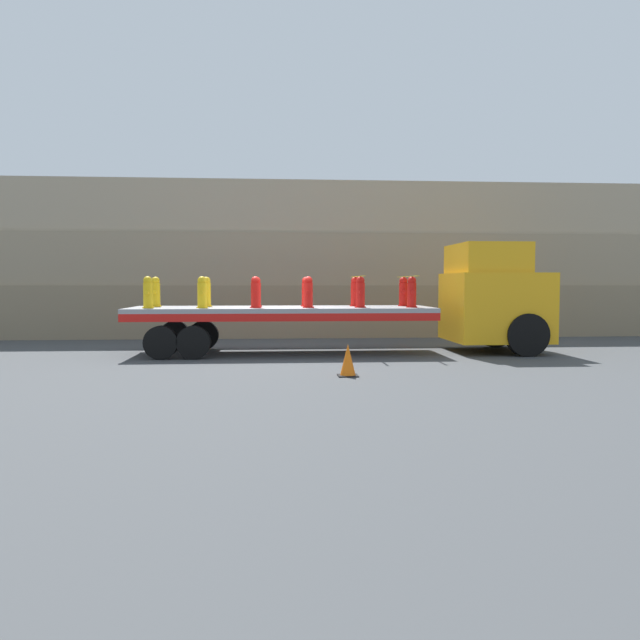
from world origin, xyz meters
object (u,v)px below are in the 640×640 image
(fire_hydrant_red_near_2, at_px, (255,293))
(fire_hydrant_red_far_3, at_px, (306,292))
(fire_hydrant_yellow_far_0, at_px, (156,292))
(fire_hydrant_red_far_4, at_px, (355,292))
(fire_hydrant_yellow_near_0, at_px, (148,293))
(fire_hydrant_yellow_near_1, at_px, (202,293))
(fire_hydrant_yellow_far_1, at_px, (206,292))
(fire_hydrant_red_near_3, at_px, (308,293))
(truck_cab, at_px, (497,298))
(fire_hydrant_red_near_4, at_px, (360,292))
(traffic_cone, at_px, (348,360))
(flatbed_trailer, at_px, (258,317))
(fire_hydrant_red_near_5, at_px, (412,292))
(fire_hydrant_red_far_5, at_px, (403,292))
(fire_hydrant_red_far_2, at_px, (257,292))

(fire_hydrant_red_near_2, bearing_deg, fire_hydrant_red_far_3, 38.09)
(fire_hydrant_yellow_far_0, bearing_deg, fire_hydrant_red_far_4, 0.00)
(fire_hydrant_yellow_near_0, height_order, fire_hydrant_red_near_2, same)
(fire_hydrant_yellow_near_1, height_order, fire_hydrant_yellow_far_1, same)
(fire_hydrant_red_near_2, relative_size, fire_hydrant_red_near_3, 1.00)
(truck_cab, xyz_separation_m, fire_hydrant_red_near_4, (-3.93, -0.54, 0.15))
(fire_hydrant_yellow_near_0, distance_m, traffic_cone, 6.24)
(flatbed_trailer, height_order, fire_hydrant_red_near_5, fire_hydrant_red_near_5)
(fire_hydrant_red_near_3, xyz_separation_m, traffic_cone, (0.60, -3.79, -1.34))
(fire_hydrant_yellow_near_0, xyz_separation_m, fire_hydrant_red_far_5, (6.94, 1.09, 0.00))
(fire_hydrant_red_far_3, bearing_deg, fire_hydrant_red_far_2, 180.00)
(fire_hydrant_red_far_2, bearing_deg, fire_hydrant_red_near_5, -14.64)
(fire_hydrant_yellow_near_1, bearing_deg, truck_cab, 3.85)
(fire_hydrant_yellow_far_0, bearing_deg, fire_hydrant_red_near_5, -8.91)
(truck_cab, relative_size, fire_hydrant_red_near_2, 3.63)
(fire_hydrant_yellow_far_1, relative_size, fire_hydrant_red_near_5, 1.00)
(fire_hydrant_red_far_4, distance_m, fire_hydrant_red_near_5, 1.76)
(fire_hydrant_yellow_far_1, relative_size, fire_hydrant_red_near_4, 1.00)
(fire_hydrant_yellow_near_0, height_order, fire_hydrant_red_near_3, same)
(fire_hydrant_yellow_near_0, bearing_deg, truck_cab, 3.28)
(fire_hydrant_yellow_near_1, xyz_separation_m, fire_hydrant_red_far_5, (5.55, 1.09, 0.00))
(fire_hydrant_yellow_near_0, bearing_deg, fire_hydrant_red_far_3, 14.64)
(fire_hydrant_red_near_2, height_order, fire_hydrant_red_far_5, same)
(fire_hydrant_yellow_far_0, height_order, fire_hydrant_yellow_near_1, same)
(fire_hydrant_yellow_far_0, height_order, fire_hydrant_red_far_2, same)
(fire_hydrant_yellow_far_0, xyz_separation_m, fire_hydrant_red_near_4, (5.55, -1.09, 0.00))
(fire_hydrant_yellow_far_0, relative_size, fire_hydrant_yellow_far_1, 1.00)
(fire_hydrant_yellow_far_1, relative_size, fire_hydrant_red_far_5, 1.00)
(fire_hydrant_yellow_near_1, relative_size, fire_hydrant_red_far_2, 1.00)
(truck_cab, xyz_separation_m, fire_hydrant_yellow_near_0, (-9.48, -0.54, 0.15))
(fire_hydrant_yellow_far_1, xyz_separation_m, fire_hydrant_red_far_5, (5.55, 0.00, 0.00))
(fire_hydrant_yellow_far_0, relative_size, fire_hydrant_red_far_3, 1.00)
(fire_hydrant_red_near_3, xyz_separation_m, fire_hydrant_red_near_4, (1.39, 0.00, 0.00))
(fire_hydrant_red_far_4, bearing_deg, fire_hydrant_yellow_far_1, 180.00)
(fire_hydrant_red_near_3, distance_m, fire_hydrant_red_near_5, 2.78)
(fire_hydrant_red_far_4, bearing_deg, fire_hydrant_red_near_3, -141.91)
(flatbed_trailer, relative_size, fire_hydrant_red_near_2, 9.83)
(fire_hydrant_yellow_near_0, height_order, fire_hydrant_red_far_2, same)
(flatbed_trailer, relative_size, fire_hydrant_red_far_3, 9.83)
(fire_hydrant_red_far_4, bearing_deg, fire_hydrant_red_near_5, -38.09)
(fire_hydrant_yellow_far_1, bearing_deg, fire_hydrant_red_far_5, 0.00)
(fire_hydrant_red_far_2, xyz_separation_m, fire_hydrant_red_far_4, (2.78, 0.00, 0.00))
(fire_hydrant_yellow_near_0, relative_size, fire_hydrant_red_near_5, 1.00)
(fire_hydrant_red_far_4, bearing_deg, fire_hydrant_yellow_far_0, 180.00)
(fire_hydrant_red_far_3, bearing_deg, fire_hydrant_yellow_near_1, -158.60)
(fire_hydrant_red_near_3, relative_size, fire_hydrant_red_far_3, 1.00)
(fire_hydrant_yellow_near_0, bearing_deg, fire_hydrant_yellow_far_1, 38.09)
(flatbed_trailer, xyz_separation_m, fire_hydrant_yellow_near_0, (-2.83, -0.54, 0.66))
(truck_cab, xyz_separation_m, flatbed_trailer, (-6.65, 0.00, -0.51))
(flatbed_trailer, height_order, fire_hydrant_red_far_4, fire_hydrant_red_far_4)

